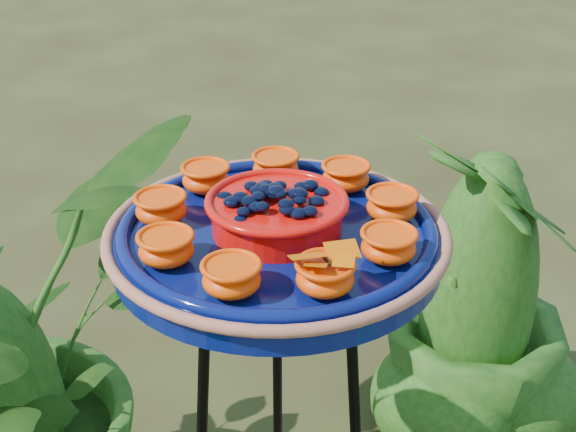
{
  "coord_description": "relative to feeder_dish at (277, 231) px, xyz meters",
  "views": [
    {
      "loc": [
        -0.27,
        -0.91,
        1.55
      ],
      "look_at": [
        0.02,
        0.06,
        1.01
      ],
      "focal_mm": 50.0,
      "sensor_mm": 36.0,
      "label": 1
    }
  ],
  "objects": [
    {
      "name": "shrub_back_right",
      "position": [
        0.67,
        0.5,
        -0.56
      ],
      "size": [
        0.52,
        0.52,
        0.85
      ],
      "primitive_type": "imported",
      "rotation": [
        0.0,
        0.0,
        1.66
      ],
      "color": "#164512",
      "rests_on": "ground"
    },
    {
      "name": "feeder_dish",
      "position": [
        0.0,
        0.0,
        0.0
      ],
      "size": [
        0.59,
        0.59,
        0.11
      ],
      "rotation": [
        0.0,
        0.0,
        -0.27
      ],
      "color": "#071053",
      "rests_on": "tripod_stand"
    }
  ]
}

